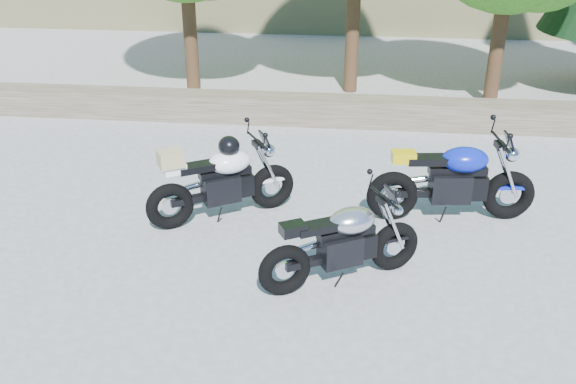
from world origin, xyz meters
name	(u,v)px	position (x,y,z in m)	size (l,w,h in m)	color
ground	(260,293)	(0.00, 0.00, 0.00)	(90.00, 90.00, 0.00)	gray
stone_wall	(304,110)	(0.00, 5.50, 0.25)	(22.00, 0.55, 0.50)	brown
silver_bike	(343,244)	(0.87, 0.35, 0.47)	(1.78, 1.04, 0.97)	black
white_bike	(221,180)	(-0.75, 1.67, 0.55)	(1.83, 1.18, 1.13)	black
blue_bike	(453,182)	(2.24, 1.98, 0.54)	(2.20, 0.70, 1.11)	black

